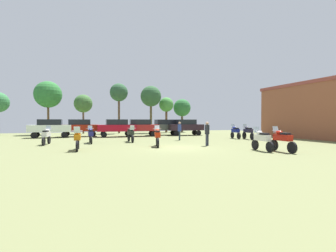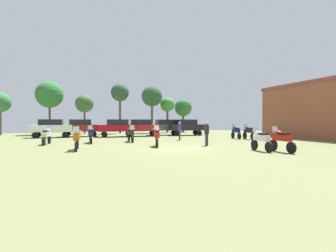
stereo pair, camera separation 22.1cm
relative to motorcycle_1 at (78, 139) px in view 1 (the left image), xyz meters
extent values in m
cube|color=olive|center=(6.37, -0.65, -0.74)|extent=(44.00, 52.00, 0.02)
cylinder|color=black|center=(-0.02, -0.75, -0.40)|extent=(0.14, 0.66, 0.66)
cylinder|color=black|center=(0.03, 0.80, -0.40)|extent=(0.14, 0.66, 0.66)
cube|color=#C4710E|center=(0.00, 0.03, 0.11)|extent=(0.40, 1.33, 0.36)
ellipsoid|color=#C4710E|center=(-0.01, -0.27, 0.39)|extent=(0.33, 0.49, 0.24)
cube|color=black|center=(0.01, 0.26, 0.35)|extent=(0.32, 0.57, 0.12)
cube|color=silver|center=(-0.02, -0.60, 0.57)|extent=(0.36, 0.16, 0.39)
cylinder|color=#B7B7BC|center=(-0.02, -0.50, 0.51)|extent=(0.62, 0.06, 0.04)
cylinder|color=black|center=(4.28, 4.09, -0.42)|extent=(0.13, 0.62, 0.62)
cylinder|color=black|center=(4.25, 5.72, -0.42)|extent=(0.13, 0.62, 0.62)
cube|color=#232B23|center=(4.27, 4.90, 0.07)|extent=(0.38, 1.39, 0.36)
ellipsoid|color=#232B23|center=(4.27, 4.59, 0.35)|extent=(0.33, 0.48, 0.24)
cube|color=black|center=(4.26, 5.15, 0.31)|extent=(0.31, 0.56, 0.12)
cube|color=silver|center=(4.27, 4.25, 0.53)|extent=(0.36, 0.16, 0.39)
cylinder|color=#B7B7BC|center=(4.27, 4.35, 0.47)|extent=(0.62, 0.04, 0.04)
cylinder|color=black|center=(15.95, 4.70, -0.39)|extent=(0.23, 0.69, 0.68)
cylinder|color=black|center=(15.71, 3.16, -0.39)|extent=(0.23, 0.69, 0.68)
cube|color=#1F1A2F|center=(15.83, 3.93, 0.12)|extent=(0.57, 1.36, 0.36)
ellipsoid|color=#1F1A2F|center=(15.88, 4.22, 0.40)|extent=(0.39, 0.52, 0.24)
cube|color=black|center=(15.79, 3.70, 0.36)|extent=(0.39, 0.60, 0.12)
cube|color=silver|center=(15.93, 4.55, 0.58)|extent=(0.38, 0.21, 0.39)
cylinder|color=#B7B7BC|center=(15.92, 4.45, 0.52)|extent=(0.62, 0.13, 0.04)
cylinder|color=black|center=(10.70, -3.39, -0.42)|extent=(0.18, 0.64, 0.63)
cylinder|color=black|center=(10.54, -4.86, -0.42)|extent=(0.18, 0.64, 0.63)
cube|color=silver|center=(10.62, -4.13, 0.08)|extent=(0.49, 1.29, 0.36)
ellipsoid|color=silver|center=(10.65, -3.85, 0.36)|extent=(0.37, 0.51, 0.24)
cube|color=black|center=(10.60, -4.35, 0.32)|extent=(0.36, 0.59, 0.12)
cube|color=silver|center=(10.68, -3.53, 0.54)|extent=(0.37, 0.19, 0.39)
cylinder|color=#B7B7BC|center=(10.67, -3.63, 0.48)|extent=(0.62, 0.10, 0.04)
cylinder|color=black|center=(15.33, 5.90, -0.41)|extent=(0.22, 0.66, 0.65)
cylinder|color=black|center=(15.09, 4.43, -0.41)|extent=(0.22, 0.66, 0.65)
cube|color=navy|center=(15.21, 5.17, 0.10)|extent=(0.56, 1.30, 0.36)
ellipsoid|color=navy|center=(15.26, 5.45, 0.38)|extent=(0.39, 0.53, 0.24)
cube|color=black|center=(15.18, 4.95, 0.34)|extent=(0.39, 0.60, 0.12)
cube|color=silver|center=(15.31, 5.76, 0.56)|extent=(0.38, 0.21, 0.39)
cylinder|color=#B7B7BC|center=(15.30, 5.66, 0.50)|extent=(0.62, 0.14, 0.04)
cylinder|color=black|center=(-2.22, 5.34, -0.42)|extent=(0.19, 0.64, 0.63)
cylinder|color=black|center=(-2.41, 3.79, -0.42)|extent=(0.19, 0.64, 0.63)
cube|color=silver|center=(-2.31, 4.57, 0.07)|extent=(0.52, 1.36, 0.36)
ellipsoid|color=silver|center=(-2.28, 4.86, 0.35)|extent=(0.37, 0.51, 0.24)
cube|color=black|center=(-2.34, 4.33, 0.31)|extent=(0.36, 0.59, 0.12)
cube|color=silver|center=(-2.24, 5.19, 0.53)|extent=(0.38, 0.19, 0.39)
cylinder|color=#B7B7BC|center=(-2.25, 5.09, 0.47)|extent=(0.62, 0.11, 0.04)
cylinder|color=black|center=(11.49, -4.16, -0.40)|extent=(0.17, 0.68, 0.67)
cylinder|color=black|center=(11.38, -5.66, -0.40)|extent=(0.17, 0.68, 0.67)
cube|color=#AD190C|center=(11.43, -4.91, 0.12)|extent=(0.45, 1.29, 0.36)
ellipsoid|color=#AD190C|center=(11.45, -4.62, 0.40)|extent=(0.35, 0.50, 0.24)
cube|color=black|center=(11.42, -5.13, 0.36)|extent=(0.34, 0.58, 0.12)
cube|color=silver|center=(11.48, -4.31, 0.58)|extent=(0.37, 0.18, 0.39)
cylinder|color=#B7B7BC|center=(11.47, -4.40, 0.52)|extent=(0.62, 0.08, 0.04)
cylinder|color=black|center=(0.92, 5.56, -0.43)|extent=(0.14, 0.61, 0.61)
cylinder|color=black|center=(0.96, 3.97, -0.43)|extent=(0.14, 0.61, 0.61)
cube|color=navy|center=(0.94, 4.76, 0.06)|extent=(0.40, 1.36, 0.36)
ellipsoid|color=navy|center=(0.93, 5.07, 0.34)|extent=(0.33, 0.49, 0.24)
cube|color=black|center=(0.95, 4.53, 0.30)|extent=(0.32, 0.57, 0.12)
cube|color=silver|center=(0.92, 5.41, 0.52)|extent=(0.36, 0.16, 0.39)
cylinder|color=#B7B7BC|center=(0.92, 5.31, 0.46)|extent=(0.62, 0.05, 0.04)
cylinder|color=black|center=(5.53, 1.18, -0.40)|extent=(0.28, 0.68, 0.67)
cylinder|color=black|center=(5.16, -0.32, -0.40)|extent=(0.28, 0.68, 0.67)
cube|color=#B4230A|center=(5.34, 0.43, 0.12)|extent=(0.67, 1.37, 0.36)
ellipsoid|color=#B4230A|center=(5.42, 0.72, 0.40)|extent=(0.43, 0.54, 0.24)
cube|color=black|center=(5.29, 0.20, 0.36)|extent=(0.43, 0.62, 0.12)
cube|color=silver|center=(5.50, 1.04, 0.58)|extent=(0.39, 0.23, 0.39)
cylinder|color=#B7B7BC|center=(5.47, 0.94, 0.52)|extent=(0.61, 0.19, 0.04)
cylinder|color=black|center=(8.91, 12.97, -0.41)|extent=(0.64, 0.23, 0.64)
cylinder|color=black|center=(8.95, 14.41, -0.41)|extent=(0.64, 0.23, 0.64)
cylinder|color=black|center=(11.84, 12.91, -0.41)|extent=(0.64, 0.23, 0.64)
cylinder|color=black|center=(11.87, 14.35, -0.41)|extent=(0.64, 0.23, 0.64)
cube|color=#49534B|center=(10.39, 13.66, 0.28)|extent=(4.34, 1.90, 0.75)
cube|color=black|center=(10.39, 13.66, 0.96)|extent=(2.40, 1.64, 0.61)
cylinder|color=black|center=(2.56, 11.45, -0.41)|extent=(0.65, 0.24, 0.64)
cylinder|color=black|center=(2.61, 12.89, -0.41)|extent=(0.65, 0.24, 0.64)
cylinder|color=black|center=(5.48, 11.35, -0.41)|extent=(0.65, 0.24, 0.64)
cylinder|color=black|center=(5.53, 12.79, -0.41)|extent=(0.65, 0.24, 0.64)
cube|color=maroon|center=(4.04, 12.12, 0.28)|extent=(4.36, 1.95, 0.75)
cube|color=black|center=(4.04, 12.12, 0.96)|extent=(2.42, 1.66, 0.61)
cylinder|color=black|center=(11.16, 11.54, -0.41)|extent=(0.66, 0.27, 0.64)
cylinder|color=black|center=(11.27, 12.98, -0.41)|extent=(0.66, 0.27, 0.64)
cylinder|color=black|center=(14.07, 11.30, -0.41)|extent=(0.66, 0.27, 0.64)
cylinder|color=black|center=(14.19, 12.74, -0.41)|extent=(0.66, 0.27, 0.64)
cube|color=black|center=(12.67, 12.14, 0.28)|extent=(4.43, 2.14, 0.75)
cube|color=black|center=(12.67, 12.14, 0.96)|extent=(2.49, 1.77, 0.61)
cylinder|color=black|center=(5.31, 11.77, -0.41)|extent=(0.66, 0.29, 0.64)
cylinder|color=black|center=(5.46, 13.20, -0.41)|extent=(0.66, 0.29, 0.64)
cylinder|color=black|center=(8.21, 11.45, -0.41)|extent=(0.66, 0.29, 0.64)
cylinder|color=black|center=(8.37, 12.88, -0.41)|extent=(0.66, 0.29, 0.64)
cube|color=maroon|center=(6.84, 12.32, 0.28)|extent=(4.47, 2.25, 0.75)
cube|color=black|center=(6.84, 12.32, 0.96)|extent=(2.52, 1.83, 0.61)
cylinder|color=black|center=(-4.46, 12.50, -0.41)|extent=(0.64, 0.23, 0.64)
cylinder|color=black|center=(-4.44, 13.94, -0.41)|extent=(0.64, 0.23, 0.64)
cylinder|color=black|center=(-1.54, 12.47, -0.41)|extent=(0.64, 0.23, 0.64)
cylinder|color=black|center=(-1.52, 13.91, -0.41)|extent=(0.64, 0.23, 0.64)
cube|color=silver|center=(-2.99, 13.20, 0.28)|extent=(4.32, 1.85, 0.75)
cube|color=black|center=(-2.99, 13.20, 0.96)|extent=(2.38, 1.61, 0.61)
cylinder|color=black|center=(-1.44, 13.34, -0.41)|extent=(0.64, 0.23, 0.64)
cylinder|color=black|center=(-1.40, 14.78, -0.41)|extent=(0.64, 0.23, 0.64)
cylinder|color=black|center=(1.48, 13.28, -0.41)|extent=(0.64, 0.23, 0.64)
cylinder|color=black|center=(1.52, 14.72, -0.41)|extent=(0.64, 0.23, 0.64)
cube|color=maroon|center=(0.04, 14.03, 0.28)|extent=(4.34, 1.90, 0.75)
cube|color=black|center=(0.04, 14.03, 0.96)|extent=(2.40, 1.64, 0.61)
cylinder|color=#2B303F|center=(9.04, -0.21, -0.30)|extent=(0.14, 0.14, 0.86)
cylinder|color=#2B303F|center=(8.89, -0.29, -0.30)|extent=(0.14, 0.14, 0.86)
cylinder|color=black|center=(8.96, -0.25, 0.47)|extent=(0.46, 0.46, 0.68)
sphere|color=tan|center=(8.96, -0.25, 0.92)|extent=(0.23, 0.23, 0.23)
cylinder|color=#202F3D|center=(8.92, 5.02, -0.31)|extent=(0.14, 0.14, 0.84)
cylinder|color=#202F3D|center=(8.99, 5.17, -0.31)|extent=(0.14, 0.14, 0.84)
cylinder|color=#2D418A|center=(8.96, 5.10, 0.44)|extent=(0.46, 0.46, 0.67)
sphere|color=tan|center=(8.96, 5.10, 0.89)|extent=(0.23, 0.23, 0.23)
cylinder|color=brown|center=(15.95, 21.13, 0.95)|extent=(0.35, 0.35, 3.36)
sphere|color=#2C6A33|center=(15.95, 21.13, 3.27)|extent=(2.85, 2.85, 2.85)
cylinder|color=brown|center=(10.23, 19.74, 1.71)|extent=(0.34, 0.34, 4.88)
sphere|color=#2E5831|center=(10.23, 19.74, 4.85)|extent=(3.14, 3.14, 3.14)
cylinder|color=brown|center=(0.48, 20.75, 1.13)|extent=(0.25, 0.25, 3.73)
sphere|color=#3D6933|center=(0.48, 20.75, 3.57)|extent=(2.56, 2.56, 2.56)
cylinder|color=brown|center=(12.95, 20.42, 1.22)|extent=(0.35, 0.35, 3.90)
sphere|color=#438C3B|center=(12.95, 20.42, 3.68)|extent=(2.28, 2.28, 2.28)
cylinder|color=brown|center=(-3.96, 19.92, 1.55)|extent=(0.27, 0.27, 4.56)
sphere|color=#2D7232|center=(-3.96, 19.92, 4.62)|extent=(3.53, 3.53, 3.53)
cylinder|color=brown|center=(5.43, 19.96, 1.97)|extent=(0.31, 0.31, 5.41)
sphere|color=#2D5634|center=(5.43, 19.96, 5.27)|extent=(2.62, 2.62, 2.62)
camera|label=1|loc=(0.25, -16.19, 1.11)|focal=26.09mm
camera|label=2|loc=(0.46, -16.26, 1.11)|focal=26.09mm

